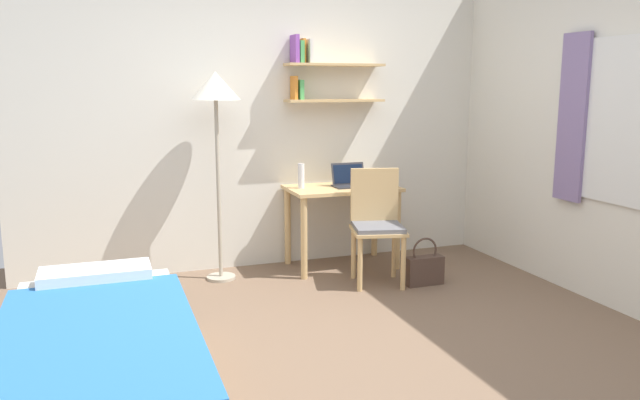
# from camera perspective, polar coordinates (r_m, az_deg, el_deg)

# --- Properties ---
(ground_plane) EXTENTS (5.28, 5.28, 0.00)m
(ground_plane) POSITION_cam_1_polar(r_m,az_deg,el_deg) (3.91, 3.74, -13.59)
(ground_plane) COLOR brown
(wall_back) EXTENTS (4.40, 0.27, 2.60)m
(wall_back) POSITION_cam_1_polar(r_m,az_deg,el_deg) (5.49, -4.43, 7.51)
(wall_back) COLOR silver
(wall_back) RESTS_ON ground_plane
(wall_right) EXTENTS (0.10, 4.40, 2.60)m
(wall_right) POSITION_cam_1_polar(r_m,az_deg,el_deg) (4.77, 26.95, 5.87)
(wall_right) COLOR silver
(wall_right) RESTS_ON ground_plane
(bed) EXTENTS (0.91, 1.95, 0.54)m
(bed) POSITION_cam_1_polar(r_m,az_deg,el_deg) (3.28, -19.69, -14.56)
(bed) COLOR tan
(bed) RESTS_ON ground_plane
(desk) EXTENTS (0.95, 0.57, 0.72)m
(desk) POSITION_cam_1_polar(r_m,az_deg,el_deg) (5.44, 2.03, -0.22)
(desk) COLOR tan
(desk) RESTS_ON ground_plane
(desk_chair) EXTENTS (0.50, 0.49, 0.93)m
(desk_chair) POSITION_cam_1_polar(r_m,az_deg,el_deg) (5.04, 5.25, -1.97)
(desk_chair) COLOR tan
(desk_chair) RESTS_ON ground_plane
(standing_lamp) EXTENTS (0.39, 0.39, 1.70)m
(standing_lamp) POSITION_cam_1_polar(r_m,az_deg,el_deg) (5.05, -9.58, 9.27)
(standing_lamp) COLOR #B2A893
(standing_lamp) RESTS_ON ground_plane
(laptop) EXTENTS (0.31, 0.21, 0.20)m
(laptop) POSITION_cam_1_polar(r_m,az_deg,el_deg) (5.43, 2.76, 1.82)
(laptop) COLOR #2D2D33
(laptop) RESTS_ON desk
(water_bottle) EXTENTS (0.06, 0.06, 0.21)m
(water_bottle) POSITION_cam_1_polar(r_m,az_deg,el_deg) (5.32, -1.74, 2.23)
(water_bottle) COLOR silver
(water_bottle) RESTS_ON desk
(book_stack) EXTENTS (0.19, 0.23, 0.04)m
(book_stack) POSITION_cam_1_polar(r_m,az_deg,el_deg) (5.54, 5.28, 1.61)
(book_stack) COLOR orange
(book_stack) RESTS_ON desk
(handbag) EXTENTS (0.31, 0.11, 0.39)m
(handbag) POSITION_cam_1_polar(r_m,az_deg,el_deg) (5.11, 9.57, -6.28)
(handbag) COLOR #4C382D
(handbag) RESTS_ON ground_plane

